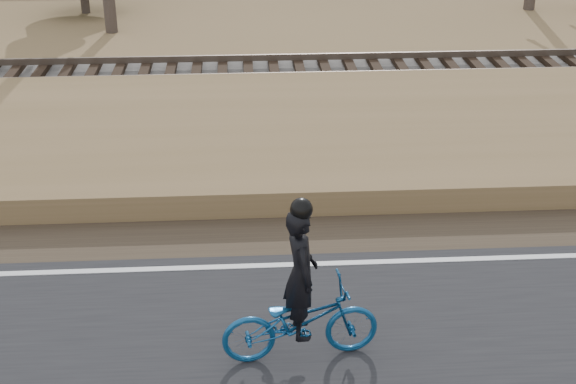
{
  "coord_description": "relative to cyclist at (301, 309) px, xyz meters",
  "views": [
    {
      "loc": [
        -0.78,
        -9.81,
        6.14
      ],
      "look_at": [
        -0.15,
        0.5,
        1.1
      ],
      "focal_mm": 50.0,
      "sensor_mm": 36.0,
      "label": 1
    }
  ],
  "objects": [
    {
      "name": "shoulder",
      "position": [
        0.15,
        3.12,
        -0.71
      ],
      "size": [
        120.0,
        1.6,
        0.04
      ],
      "primitive_type": "cube",
      "color": "#473A2B",
      "rests_on": "ground"
    },
    {
      "name": "railroad",
      "position": [
        0.15,
        9.92,
        -0.2
      ],
      "size": [
        120.0,
        2.4,
        0.29
      ],
      "color": "black",
      "rests_on": "ballast"
    },
    {
      "name": "edge_line",
      "position": [
        0.15,
        2.12,
        -0.66
      ],
      "size": [
        120.0,
        0.12,
        0.01
      ],
      "primitive_type": "cube",
      "color": "silver",
      "rests_on": "road"
    },
    {
      "name": "ground",
      "position": [
        0.15,
        1.92,
        -0.73
      ],
      "size": [
        120.0,
        120.0,
        0.0
      ],
      "primitive_type": "plane",
      "color": "olive",
      "rests_on": "ground"
    },
    {
      "name": "cyclist",
      "position": [
        0.0,
        0.0,
        0.0
      ],
      "size": [
        1.96,
        0.87,
        2.14
      ],
      "rotation": [
        0.0,
        0.0,
        1.68
      ],
      "color": "navy",
      "rests_on": "road"
    },
    {
      "name": "ballast",
      "position": [
        0.15,
        9.92,
        -0.5
      ],
      "size": [
        120.0,
        3.0,
        0.45
      ],
      "primitive_type": "cube",
      "color": "slate",
      "rests_on": "ground"
    },
    {
      "name": "embankment",
      "position": [
        0.15,
        6.12,
        -0.51
      ],
      "size": [
        120.0,
        5.0,
        0.44
      ],
      "primitive_type": "cube",
      "color": "olive",
      "rests_on": "ground"
    }
  ]
}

